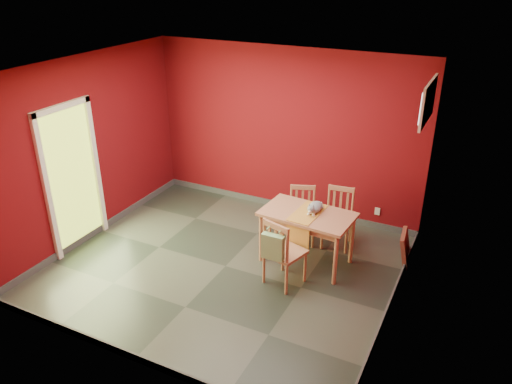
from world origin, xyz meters
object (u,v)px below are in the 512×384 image
at_px(chair_far_right, 338,217).
at_px(tote_bag, 273,247).
at_px(chair_far_left, 302,214).
at_px(chair_near, 283,251).
at_px(dining_table, 307,219).
at_px(cat, 315,205).
at_px(picture_frame, 405,248).

relative_size(chair_far_right, tote_bag, 2.18).
height_order(chair_far_left, chair_far_right, chair_far_right).
height_order(chair_near, tote_bag, chair_near).
bearing_deg(dining_table, chair_far_left, 117.50).
xyz_separation_m(cat, picture_frame, (1.17, 0.52, -0.63)).
xyz_separation_m(dining_table, chair_far_right, (0.24, 0.65, -0.22)).
bearing_deg(tote_bag, chair_far_right, 76.28).
bearing_deg(tote_bag, cat, 78.02).
bearing_deg(chair_far_left, dining_table, -62.50).
height_order(chair_far_right, picture_frame, chair_far_right).
relative_size(dining_table, chair_far_right, 1.44).
xyz_separation_m(chair_far_left, chair_far_right, (0.51, 0.12, 0.02)).
bearing_deg(chair_near, dining_table, 82.27).
bearing_deg(picture_frame, cat, -156.26).
bearing_deg(chair_far_right, chair_far_left, -166.68).
distance_m(tote_bag, picture_frame, 2.04).
height_order(dining_table, picture_frame, dining_table).
xyz_separation_m(chair_far_right, cat, (-0.17, -0.57, 0.41)).
distance_m(chair_far_right, tote_bag, 1.56).
bearing_deg(chair_far_right, dining_table, -110.14).
xyz_separation_m(chair_far_left, picture_frame, (1.52, 0.07, -0.21)).
height_order(chair_far_right, chair_near, chair_near).
bearing_deg(chair_far_left, chair_near, -80.64).
distance_m(chair_far_left, chair_far_right, 0.53).
xyz_separation_m(dining_table, picture_frame, (1.24, 0.60, -0.44)).
relative_size(chair_far_left, chair_far_right, 0.96).
height_order(dining_table, chair_far_right, chair_far_right).
relative_size(chair_far_left, cat, 2.32).
height_order(chair_far_left, cat, cat).
bearing_deg(dining_table, chair_near, -97.73).
bearing_deg(cat, chair_near, -114.40).
bearing_deg(picture_frame, chair_far_right, 177.01).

